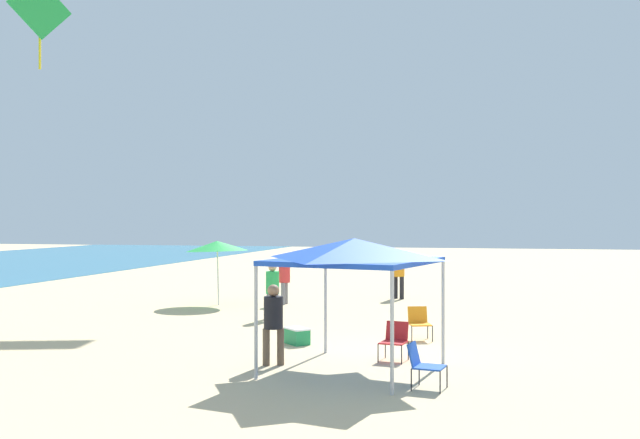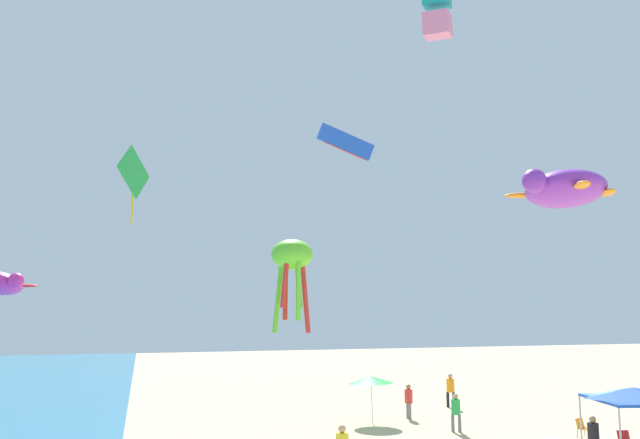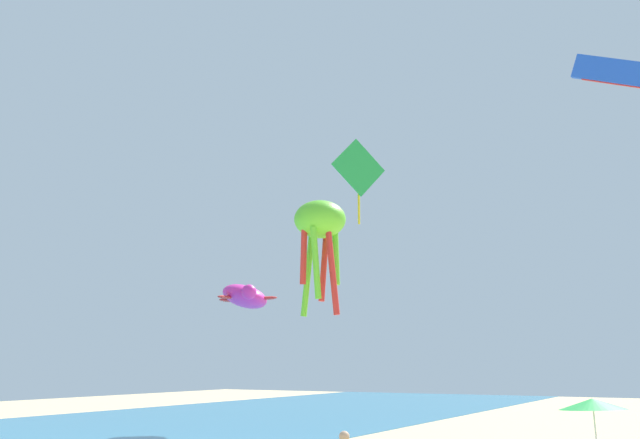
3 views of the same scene
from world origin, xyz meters
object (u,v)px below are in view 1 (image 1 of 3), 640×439
at_px(person_far_stroller, 399,270).
at_px(folding_chair_left_of_tent, 423,362).
at_px(person_beachcomber, 272,286).
at_px(kite_diamond_green, 40,11).
at_px(beach_umbrella, 217,246).
at_px(cooler_box, 297,336).
at_px(person_near_umbrella, 273,318).
at_px(folding_chair_near_cooler, 419,321).
at_px(person_kite_handler, 284,276).
at_px(canopy_tent, 354,252).
at_px(folding_chair_right_of_tent, 395,338).

bearing_deg(person_far_stroller, folding_chair_left_of_tent, -43.25).
distance_m(person_beachcomber, kite_diamond_green, 21.43).
distance_m(beach_umbrella, person_beachcomber, 4.41).
xyz_separation_m(cooler_box, person_beachcomber, (4.06, 1.87, 0.80)).
height_order(person_beachcomber, person_near_umbrella, person_beachcomber).
height_order(folding_chair_near_cooler, folding_chair_left_of_tent, same).
xyz_separation_m(beach_umbrella, cooler_box, (-7.11, -4.87, -1.89)).
relative_size(folding_chair_left_of_tent, person_kite_handler, 0.48).
height_order(folding_chair_near_cooler, person_far_stroller, person_far_stroller).
bearing_deg(person_beachcomber, canopy_tent, 148.07).
distance_m(beach_umbrella, folding_chair_left_of_tent, 13.88).
bearing_deg(cooler_box, folding_chair_left_of_tent, -139.04).
xyz_separation_m(person_beachcomber, person_near_umbrella, (-6.62, -2.05, -0.01)).
relative_size(canopy_tent, person_kite_handler, 2.13).
distance_m(folding_chair_near_cooler, person_far_stroller, 9.30).
distance_m(folding_chair_near_cooler, person_beachcomber, 5.45).
distance_m(person_far_stroller, person_near_umbrella, 13.10).
distance_m(beach_umbrella, cooler_box, 8.82).
xyz_separation_m(canopy_tent, kite_diamond_green, (16.54, 18.55, 10.70)).
xyz_separation_m(canopy_tent, folding_chair_near_cooler, (4.09, -0.91, -1.93)).
bearing_deg(canopy_tent, folding_chair_left_of_tent, -128.85).
distance_m(person_beachcomber, person_near_umbrella, 6.93).
xyz_separation_m(folding_chair_right_of_tent, kite_diamond_green, (15.24, 19.20, 12.63)).
distance_m(canopy_tent, folding_chair_near_cooler, 4.61).
bearing_deg(cooler_box, canopy_tent, -144.82).
bearing_deg(person_beachcomber, kite_diamond_green, -4.64).
bearing_deg(folding_chair_right_of_tent, person_beachcomber, 138.21).
relative_size(beach_umbrella, cooler_box, 3.19).
distance_m(canopy_tent, kite_diamond_green, 27.06).
relative_size(cooler_box, kite_diamond_green, 0.16).
bearing_deg(cooler_box, person_near_umbrella, -176.10).
xyz_separation_m(canopy_tent, person_beachcomber, (6.79, 3.80, -1.40)).
xyz_separation_m(folding_chair_near_cooler, person_near_umbrella, (-3.93, 2.65, 0.52)).
bearing_deg(canopy_tent, cooler_box, 35.18).
bearing_deg(folding_chair_left_of_tent, canopy_tent, 61.15).
bearing_deg(canopy_tent, person_beachcomber, 29.24).
bearing_deg(beach_umbrella, folding_chair_left_of_tent, -143.12).
bearing_deg(folding_chair_right_of_tent, canopy_tent, -107.48).
bearing_deg(person_far_stroller, folding_chair_near_cooler, -41.81).
distance_m(folding_chair_right_of_tent, cooler_box, 2.96).
relative_size(canopy_tent, beach_umbrella, 1.58).
relative_size(cooler_box, person_far_stroller, 0.39).
bearing_deg(folding_chair_right_of_tent, person_near_umbrella, -145.47).
xyz_separation_m(canopy_tent, folding_chair_left_of_tent, (-1.19, -1.48, -1.93)).
bearing_deg(kite_diamond_green, folding_chair_near_cooler, 82.65).
height_order(folding_chair_left_of_tent, folding_chair_right_of_tent, same).
bearing_deg(cooler_box, person_far_stroller, -6.48).
distance_m(person_kite_handler, person_near_umbrella, 10.71).
height_order(person_beachcomber, kite_diamond_green, kite_diamond_green).
bearing_deg(folding_chair_left_of_tent, person_near_umbrella, 77.23).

